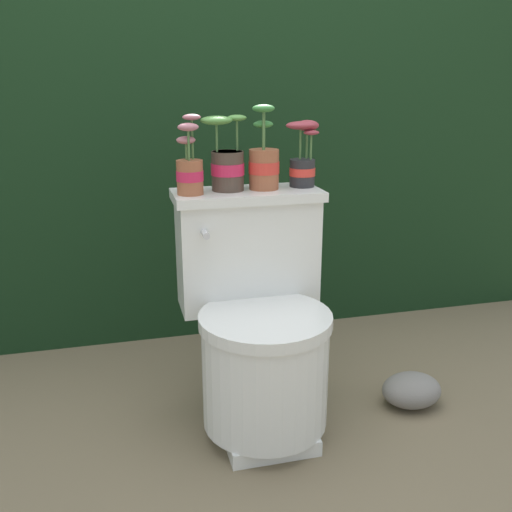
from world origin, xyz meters
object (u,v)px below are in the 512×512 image
Objects in this scene: potted_plant_midleft at (227,164)px; garden_stone at (411,390)px; toilet at (259,327)px; potted_plant_left at (190,169)px; potted_plant_middle at (264,162)px; potted_plant_midright at (303,159)px.

potted_plant_midleft is 0.99m from garden_stone.
toilet is 0.52m from potted_plant_midleft.
potted_plant_left is (-0.18, 0.13, 0.48)m from toilet.
potted_plant_middle is 0.13m from potted_plant_midright.
potted_plant_left reaches higher than potted_plant_midright.
toilet is 0.52m from potted_plant_middle.
toilet is 2.82× the size of potted_plant_middle.
toilet is at bearing -110.10° from potted_plant_middle.
potted_plant_midleft is 0.88× the size of potted_plant_middle.
potted_plant_left is at bearing -173.54° from potted_plant_midright.
potted_plant_midleft is 1.10× the size of potted_plant_midright.
potted_plant_middle is at bearing -173.80° from potted_plant_midright.
potted_plant_midleft is (0.12, 0.03, 0.01)m from potted_plant_left.
potted_plant_left is 1.06m from garden_stone.
potted_plant_left is at bearing -173.39° from potted_plant_middle.
toilet is 0.53m from potted_plant_left.
potted_plant_midleft is 0.12m from potted_plant_middle.
potted_plant_left is 0.13m from potted_plant_midleft.
toilet is at bearing -35.18° from potted_plant_left.
potted_plant_midright is (0.13, 0.01, 0.00)m from potted_plant_middle.
potted_plant_middle is 0.92m from garden_stone.
potted_plant_middle reaches higher than garden_stone.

